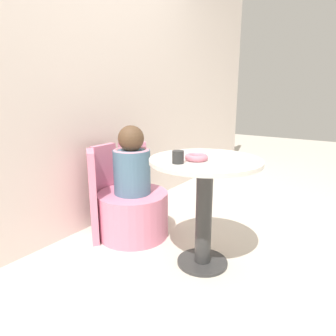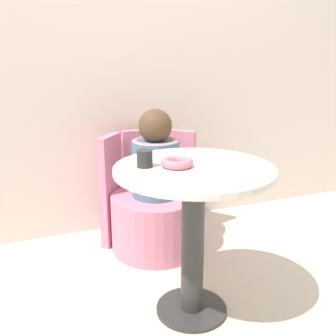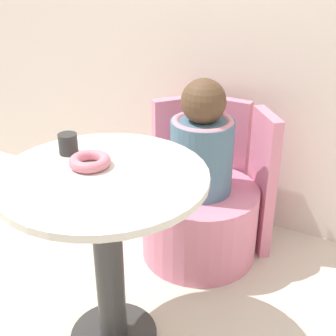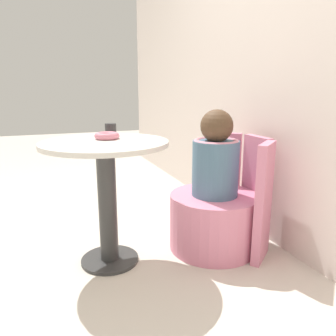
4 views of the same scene
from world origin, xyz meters
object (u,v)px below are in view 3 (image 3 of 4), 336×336
at_px(child_figure, 202,143).
at_px(cup, 68,144).
at_px(round_table, 106,225).
at_px(tub_chair, 199,221).
at_px(donut, 90,161).

relative_size(child_figure, cup, 7.16).
xyz_separation_m(round_table, tub_chair, (0.06, 0.64, -0.34)).
bearing_deg(tub_chair, cup, -114.07).
relative_size(round_table, cup, 9.80).
bearing_deg(cup, round_table, -20.67).
distance_m(round_table, cup, 0.31).
bearing_deg(round_table, child_figure, 84.65).
height_order(tub_chair, cup, cup).
bearing_deg(donut, child_figure, 78.25).
relative_size(child_figure, donut, 3.75).
bearing_deg(round_table, cup, 159.33).
bearing_deg(tub_chair, donut, -101.75).
distance_m(round_table, child_figure, 0.65).
xyz_separation_m(tub_chair, cup, (-0.25, -0.57, 0.56)).
bearing_deg(donut, round_table, -20.73).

